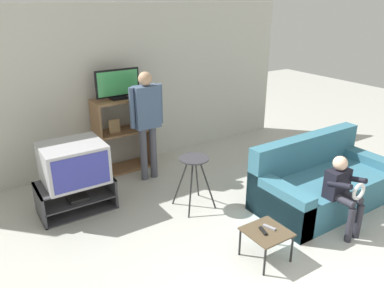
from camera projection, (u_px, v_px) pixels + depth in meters
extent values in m
cube|color=beige|center=(122.00, 87.00, 6.07)|extent=(6.40, 0.06, 2.60)
cube|color=#38383D|center=(78.00, 209.00, 5.03)|extent=(0.96, 0.56, 0.02)
cube|color=#38383D|center=(76.00, 197.00, 4.96)|extent=(0.93, 0.56, 0.02)
cube|color=#38383D|center=(74.00, 182.00, 4.88)|extent=(0.96, 0.56, 0.02)
cube|color=#38383D|center=(40.00, 205.00, 4.72)|extent=(0.03, 0.56, 0.42)
cube|color=#38383D|center=(109.00, 187.00, 5.19)|extent=(0.03, 0.56, 0.42)
cube|color=black|center=(77.00, 197.00, 4.90)|extent=(0.24, 0.28, 0.05)
cube|color=#B2B2B7|center=(74.00, 163.00, 4.81)|extent=(0.77, 0.67, 0.51)
cube|color=#333899|center=(82.00, 172.00, 4.55)|extent=(0.69, 0.01, 0.43)
cube|color=#8E6642|center=(98.00, 140.00, 5.81)|extent=(0.03, 0.43, 1.19)
cube|color=#8E6642|center=(146.00, 130.00, 6.23)|extent=(0.03, 0.43, 1.19)
cube|color=#8E6642|center=(125.00, 167.00, 6.23)|extent=(0.80, 0.43, 0.03)
cube|color=#8E6642|center=(122.00, 131.00, 6.00)|extent=(0.80, 0.43, 0.03)
cube|color=#8E6642|center=(120.00, 100.00, 5.81)|extent=(0.80, 0.43, 0.03)
cube|color=#9E7A4C|center=(114.00, 126.00, 5.83)|extent=(0.18, 0.04, 0.22)
cube|color=black|center=(119.00, 98.00, 5.78)|extent=(0.24, 0.20, 0.04)
cube|color=black|center=(118.00, 83.00, 5.70)|extent=(0.70, 0.04, 0.42)
cube|color=#3FA559|center=(118.00, 83.00, 5.68)|extent=(0.65, 0.01, 0.37)
cylinder|color=black|center=(191.00, 190.00, 4.82)|extent=(0.19, 0.18, 0.71)
cylinder|color=black|center=(207.00, 184.00, 4.95)|extent=(0.19, 0.18, 0.71)
cylinder|color=black|center=(181.00, 182.00, 5.02)|extent=(0.19, 0.18, 0.71)
cylinder|color=black|center=(197.00, 177.00, 5.15)|extent=(0.19, 0.18, 0.71)
cylinder|color=#333338|center=(194.00, 159.00, 4.86)|extent=(0.39, 0.39, 0.02)
cube|color=brown|center=(267.00, 232.00, 3.97)|extent=(0.44, 0.44, 0.02)
cylinder|color=black|center=(265.00, 262.00, 3.78)|extent=(0.02, 0.02, 0.33)
cylinder|color=black|center=(292.00, 249.00, 3.98)|extent=(0.02, 0.02, 0.33)
cylinder|color=black|center=(240.00, 242.00, 4.08)|extent=(0.02, 0.02, 0.33)
cylinder|color=black|center=(266.00, 231.00, 4.28)|extent=(0.02, 0.02, 0.33)
cube|color=black|center=(263.00, 231.00, 3.95)|extent=(0.08, 0.15, 0.02)
cube|color=gray|center=(269.00, 227.00, 4.01)|extent=(0.08, 0.15, 0.02)
cube|color=teal|center=(324.00, 190.00, 5.09)|extent=(1.95, 0.96, 0.43)
cube|color=teal|center=(306.00, 151.00, 5.23)|extent=(1.95, 0.20, 0.45)
cube|color=teal|center=(279.00, 204.00, 4.63)|extent=(0.22, 0.96, 0.55)
cube|color=teal|center=(364.00, 171.00, 5.51)|extent=(0.22, 0.96, 0.55)
cylinder|color=#4C4C56|center=(144.00, 154.00, 5.72)|extent=(0.11, 0.11, 0.84)
cylinder|color=#4C4C56|center=(153.00, 152.00, 5.80)|extent=(0.11, 0.11, 0.84)
cube|color=#475B7A|center=(146.00, 107.00, 5.49)|extent=(0.38, 0.20, 0.63)
cylinder|color=#475B7A|center=(132.00, 108.00, 5.37)|extent=(0.08, 0.08, 0.60)
cylinder|color=#475B7A|center=(160.00, 104.00, 5.60)|extent=(0.08, 0.08, 0.60)
sphere|color=tan|center=(145.00, 79.00, 5.34)|extent=(0.20, 0.20, 0.20)
cylinder|color=#2D2D38|center=(350.00, 225.00, 4.30)|extent=(0.08, 0.08, 0.43)
cylinder|color=#2D2D38|center=(358.00, 221.00, 4.38)|extent=(0.08, 0.08, 0.43)
cylinder|color=#2D2D38|center=(342.00, 200.00, 4.32)|extent=(0.09, 0.30, 0.09)
cylinder|color=#2D2D38|center=(350.00, 196.00, 4.40)|extent=(0.09, 0.30, 0.09)
cube|color=black|center=(337.00, 183.00, 4.43)|extent=(0.30, 0.17, 0.35)
cylinder|color=black|center=(340.00, 185.00, 4.24)|extent=(0.06, 0.31, 0.14)
cylinder|color=black|center=(355.00, 179.00, 4.37)|extent=(0.06, 0.31, 0.14)
sphere|color=beige|center=(340.00, 163.00, 4.33)|extent=(0.17, 0.17, 0.17)
torus|color=silver|center=(359.00, 192.00, 4.20)|extent=(0.21, 0.04, 0.21)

